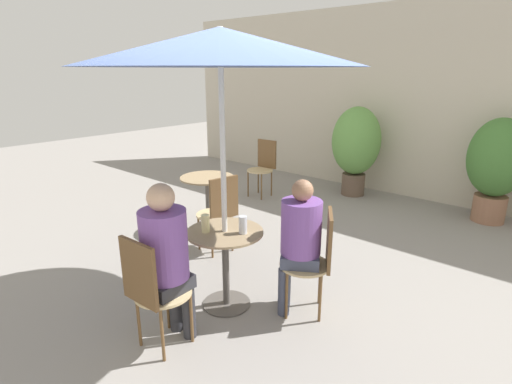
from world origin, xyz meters
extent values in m
plane|color=gray|center=(0.00, 0.00, 0.00)|extent=(20.00, 20.00, 0.00)
cube|color=beige|center=(0.00, 4.17, 1.50)|extent=(10.00, 0.06, 3.00)
cylinder|color=#514C47|center=(-0.17, -0.07, 0.01)|extent=(0.42, 0.42, 0.01)
cylinder|color=#514C47|center=(-0.17, -0.07, 0.35)|extent=(0.06, 0.06, 0.67)
cylinder|color=#997F5B|center=(-0.17, -0.07, 0.69)|extent=(0.65, 0.65, 0.02)
cylinder|color=#514C47|center=(-1.60, 1.04, 0.01)|extent=(0.42, 0.42, 0.01)
cylinder|color=#514C47|center=(-1.60, 1.04, 0.35)|extent=(0.06, 0.06, 0.67)
cylinder|color=#997F5B|center=(-1.60, 1.04, 0.69)|extent=(0.68, 0.68, 0.02)
cylinder|color=tan|center=(-0.14, -0.74, 0.44)|extent=(0.42, 0.42, 0.02)
cylinder|color=brown|center=(-0.27, -0.88, 0.21)|extent=(0.02, 0.02, 0.43)
cylinder|color=brown|center=(0.00, -0.87, 0.21)|extent=(0.02, 0.02, 0.43)
cylinder|color=brown|center=(-0.28, -0.61, 0.21)|extent=(0.02, 0.02, 0.43)
cylinder|color=brown|center=(-0.01, -0.60, 0.21)|extent=(0.02, 0.02, 0.43)
cube|color=brown|center=(-0.13, -0.93, 0.68)|extent=(0.36, 0.05, 0.46)
cylinder|color=tan|center=(0.40, 0.30, 0.44)|extent=(0.42, 0.42, 0.02)
cylinder|color=brown|center=(0.58, 0.26, 0.21)|extent=(0.02, 0.02, 0.43)
cylinder|color=brown|center=(0.44, 0.49, 0.21)|extent=(0.02, 0.02, 0.43)
cylinder|color=brown|center=(0.35, 0.11, 0.21)|extent=(0.02, 0.02, 0.43)
cylinder|color=brown|center=(0.21, 0.34, 0.21)|extent=(0.02, 0.02, 0.43)
cube|color=brown|center=(0.56, 0.40, 0.68)|extent=(0.22, 0.32, 0.46)
cylinder|color=tan|center=(-1.06, 0.65, 0.44)|extent=(0.42, 0.42, 0.02)
cylinder|color=brown|center=(-0.94, 0.49, 0.21)|extent=(0.02, 0.02, 0.43)
cylinder|color=brown|center=(-0.90, 0.76, 0.21)|extent=(0.02, 0.02, 0.43)
cylinder|color=brown|center=(-1.21, 0.53, 0.21)|extent=(0.02, 0.02, 0.43)
cylinder|color=brown|center=(-1.17, 0.80, 0.21)|extent=(0.02, 0.02, 0.43)
cube|color=brown|center=(-0.87, 0.61, 0.68)|extent=(0.09, 0.36, 0.46)
cylinder|color=tan|center=(-2.01, 2.55, 0.44)|extent=(0.42, 0.42, 0.02)
cylinder|color=brown|center=(-1.88, 2.69, 0.21)|extent=(0.02, 0.02, 0.43)
cylinder|color=brown|center=(-2.15, 2.68, 0.21)|extent=(0.02, 0.02, 0.43)
cylinder|color=brown|center=(-1.86, 2.42, 0.21)|extent=(0.02, 0.02, 0.43)
cylinder|color=brown|center=(-2.14, 2.40, 0.21)|extent=(0.02, 0.02, 0.43)
cube|color=brown|center=(-2.02, 2.74, 0.68)|extent=(0.36, 0.05, 0.46)
cylinder|color=#2D2D33|center=(-0.07, -0.57, 0.21)|extent=(0.10, 0.10, 0.42)
cylinder|color=#2D2D33|center=(-0.22, -0.58, 0.21)|extent=(0.10, 0.10, 0.42)
cube|color=#2D2D33|center=(-0.14, -0.70, 0.50)|extent=(0.30, 0.33, 0.10)
cylinder|color=#7A4C9E|center=(-0.14, -0.70, 0.81)|extent=(0.34, 0.34, 0.52)
sphere|color=#DBAD89|center=(-0.14, -0.70, 1.16)|extent=(0.20, 0.20, 0.20)
cylinder|color=#42475B|center=(0.22, 0.27, 0.21)|extent=(0.10, 0.10, 0.42)
cylinder|color=#42475B|center=(0.30, 0.15, 0.21)|extent=(0.10, 0.10, 0.42)
cube|color=#42475B|center=(0.36, 0.28, 0.50)|extent=(0.42, 0.41, 0.10)
cylinder|color=#7A4C9E|center=(0.36, 0.28, 0.77)|extent=(0.33, 0.33, 0.45)
sphere|color=#9E7051|center=(0.36, 0.28, 1.09)|extent=(0.17, 0.17, 0.17)
cylinder|color=beige|center=(-0.28, -0.18, 0.78)|extent=(0.07, 0.07, 0.15)
cylinder|color=silver|center=(-0.03, 0.00, 0.78)|extent=(0.07, 0.07, 0.15)
cylinder|color=brown|center=(-0.90, 3.64, 0.18)|extent=(0.37, 0.37, 0.36)
ellipsoid|color=#609947|center=(-0.90, 3.64, 0.90)|extent=(0.78, 0.78, 1.09)
cylinder|color=#93664C|center=(1.10, 3.74, 0.18)|extent=(0.42, 0.42, 0.37)
ellipsoid|color=#427533|center=(1.10, 3.74, 0.89)|extent=(0.75, 0.75, 1.05)
cylinder|color=silver|center=(-0.17, -0.07, 1.15)|extent=(0.04, 0.04, 2.30)
cone|color=#3D5184|center=(-0.17, -0.07, 2.16)|extent=(2.16, 2.16, 0.28)
camera|label=1|loc=(2.06, -2.24, 2.00)|focal=28.00mm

